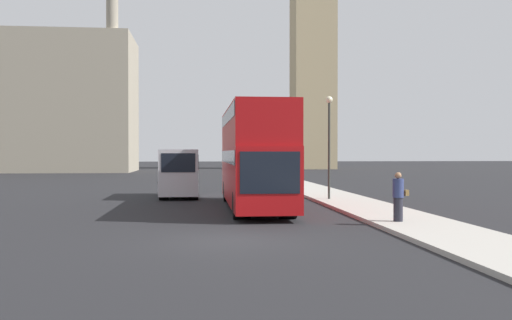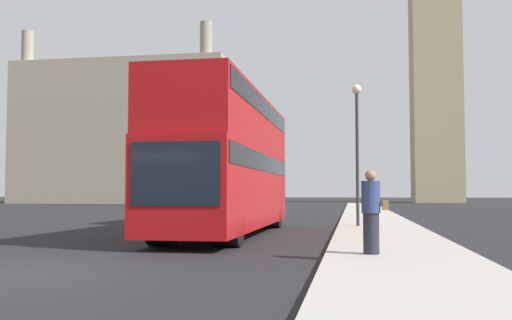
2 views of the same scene
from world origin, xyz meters
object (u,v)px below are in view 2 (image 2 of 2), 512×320
at_px(red_double_decker_bus, 228,158).
at_px(white_van, 184,191).
at_px(street_lamp, 357,132).
at_px(pedestrian, 371,212).
at_px(parked_sedan, 250,202).

bearing_deg(red_double_decker_bus, white_van, 117.52).
bearing_deg(white_van, street_lamp, -24.34).
bearing_deg(street_lamp, pedestrian, -88.91).
distance_m(red_double_decker_bus, pedestrian, 7.98).
bearing_deg(parked_sedan, red_double_decker_bus, -81.44).
height_order(red_double_decker_bus, parked_sedan, red_double_decker_bus).
xyz_separation_m(red_double_decker_bus, parked_sedan, (-3.56, 23.64, -1.85)).
relative_size(red_double_decker_bus, white_van, 2.27).
xyz_separation_m(red_double_decker_bus, pedestrian, (4.42, -6.47, -1.53)).
relative_size(pedestrian, street_lamp, 0.32).
xyz_separation_m(white_van, pedestrian, (8.00, -13.34, -0.44)).
distance_m(white_van, parked_sedan, 16.79).
distance_m(red_double_decker_bus, white_van, 7.82).
relative_size(white_van, pedestrian, 2.95).
height_order(red_double_decker_bus, street_lamp, street_lamp).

